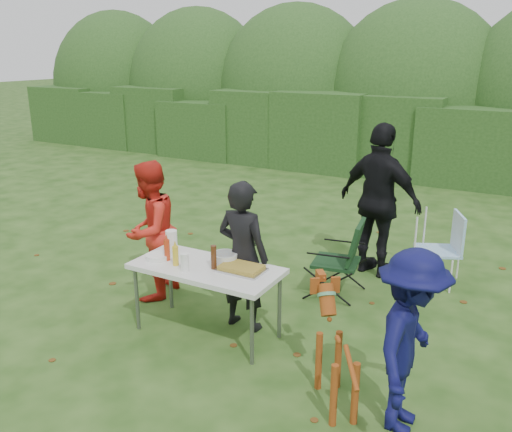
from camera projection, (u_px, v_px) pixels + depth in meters
The scene contains 20 objects.
ground at pixel (182, 323), 5.78m from camera, with size 80.00×80.00×0.00m, color #1E4211.
hedge_row at pixel (393, 139), 12.20m from camera, with size 22.00×1.40×1.70m, color #23471C.
shrub_backdrop at pixel (413, 100), 13.32m from camera, with size 20.00×2.60×3.20m, color #3D6628.
folding_table at pixel (206, 271), 5.38m from camera, with size 1.50×0.70×0.74m.
person_cook at pixel (243, 256), 5.50m from camera, with size 0.58×0.38×1.58m, color black.
person_red_jacket at pixel (150, 231), 6.20m from camera, with size 0.79×0.61×1.62m, color red.
person_black_puffy at pixel (380, 201), 6.78m from camera, with size 1.15×0.48×1.95m, color black.
child at pixel (410, 342), 4.00m from camera, with size 0.94×0.54×1.45m, color #0B0C41.
dog at pixel (337, 356), 4.33m from camera, with size 0.97×0.39×0.92m, color #8B3D13, non-canonical shape.
camping_chair at pixel (336, 258), 6.32m from camera, with size 0.59×0.59×0.94m, color #143218, non-canonical shape.
lawn_chair at pixel (438, 248), 6.68m from camera, with size 0.54×0.54×0.91m, color #4398D8, non-canonical shape.
food_tray at pixel (241, 270), 5.25m from camera, with size 0.45×0.30×0.02m, color #B7B7BA.
focaccia_bread at pixel (241, 267), 5.24m from camera, with size 0.40×0.26×0.04m, color olive.
mustard_bottle at pixel (176, 256), 5.36m from camera, with size 0.06×0.06×0.20m, color gold.
ketchup_bottle at pixel (167, 250), 5.49m from camera, with size 0.06×0.06×0.22m, color #B53416.
beer_bottle at pixel (214, 257), 5.28m from camera, with size 0.06×0.06×0.24m, color #47230F.
paper_towel_roll at pixel (172, 242), 5.65m from camera, with size 0.12×0.12×0.26m, color white.
cup_stack at pixel (185, 262), 5.23m from camera, with size 0.08×0.08×0.18m, color white.
pasta_bowl at pixel (225, 258), 5.45m from camera, with size 0.26×0.26×0.10m, color silver.
plate_stack at pixel (158, 257), 5.55m from camera, with size 0.24×0.24×0.05m, color white.
Camera 1 is at (3.21, -4.14, 2.81)m, focal length 38.00 mm.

